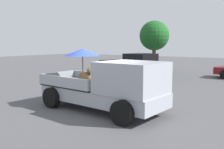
# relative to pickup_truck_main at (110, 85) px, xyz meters

# --- Properties ---
(ground_plane) EXTENTS (80.00, 80.00, 0.00)m
(ground_plane) POSITION_rel_pickup_truck_main_xyz_m (-0.42, 0.03, -0.99)
(ground_plane) COLOR #4C4C4F
(pickup_truck_main) EXTENTS (5.18, 2.57, 2.32)m
(pickup_truck_main) POSITION_rel_pickup_truck_main_xyz_m (0.00, 0.00, 0.00)
(pickup_truck_main) COLOR black
(pickup_truck_main) RESTS_ON ground
(pickup_truck_red) EXTENTS (5.06, 2.90, 1.80)m
(pickup_truck_red) POSITION_rel_pickup_truck_main_xyz_m (-4.44, 8.95, -0.11)
(pickup_truck_red) COLOR black
(pickup_truck_red) RESTS_ON ground
(tree_by_lot) EXTENTS (2.58, 2.58, 4.51)m
(tree_by_lot) POSITION_rel_pickup_truck_main_xyz_m (-4.39, 12.93, 2.20)
(tree_by_lot) COLOR brown
(tree_by_lot) RESTS_ON ground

